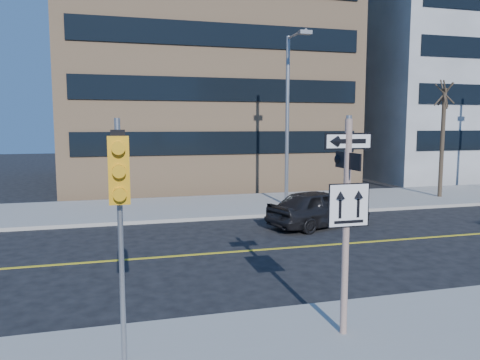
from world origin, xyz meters
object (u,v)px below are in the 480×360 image
object	(u,v)px
traffic_signal	(119,191)
street_tree_west	(445,96)
streetlight_a	(289,109)
sign_pole	(347,213)
parked_car_a	(319,208)

from	to	relation	value
traffic_signal	street_tree_west	distance (m)	22.14
streetlight_a	sign_pole	bearing A→B (deg)	-106.77
sign_pole	street_tree_west	xyz separation A→B (m)	(13.00, 13.81, 3.09)
sign_pole	traffic_signal	world-z (taller)	sign_pole
street_tree_west	sign_pole	bearing A→B (deg)	-133.26
parked_car_a	street_tree_west	xyz separation A→B (m)	(9.24, 4.58, 4.77)
traffic_signal	streetlight_a	size ratio (longest dim) A/B	0.50
sign_pole	street_tree_west	bearing A→B (deg)	46.74
traffic_signal	parked_car_a	distance (m)	12.39
parked_car_a	streetlight_a	world-z (taller)	streetlight_a
traffic_signal	parked_car_a	bearing A→B (deg)	50.40
sign_pole	parked_car_a	bearing A→B (deg)	67.84
traffic_signal	streetlight_a	bearing A→B (deg)	59.20
sign_pole	streetlight_a	size ratio (longest dim) A/B	0.51
streetlight_a	street_tree_west	xyz separation A→B (m)	(9.00, 0.54, 0.77)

